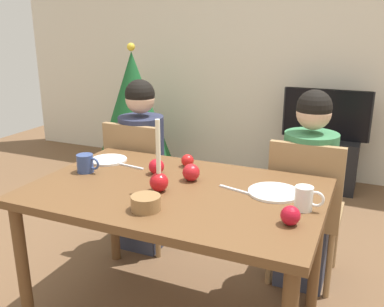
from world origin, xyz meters
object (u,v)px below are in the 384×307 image
object	(u,v)px
dining_table	(176,204)
christmas_tree	(133,107)
chair_right	(305,205)
plate_left	(109,160)
candle_centerpiece	(159,177)
apple_by_right_mug	(191,172)
bowl_walnuts	(146,203)
person_right_child	(307,193)
person_left_child	(143,169)
mug_left	(86,163)
tv	(326,114)
chair_left	(140,178)
plate_right	(274,192)
apple_by_left_plate	(156,167)
apple_near_candle	(187,161)
tv_stand	(322,163)
apple_far_edge	(290,215)
mug_right	(305,198)

from	to	relation	value
dining_table	christmas_tree	xyz separation A→B (m)	(-1.41, 1.94, 0.03)
chair_right	plate_left	xyz separation A→B (m)	(-1.07, -0.38, 0.24)
candle_centerpiece	apple_by_right_mug	bearing A→B (deg)	66.25
bowl_walnuts	apple_by_right_mug	xyz separation A→B (m)	(0.03, 0.40, 0.01)
person_right_child	apple_by_right_mug	xyz separation A→B (m)	(-0.51, -0.51, 0.22)
person_left_child	mug_left	size ratio (longest dim) A/B	8.81
tv	person_left_child	bearing A→B (deg)	-120.93
chair_left	christmas_tree	world-z (taller)	christmas_tree
plate_right	apple_by_left_plate	bearing A→B (deg)	178.56
person_right_child	apple_near_candle	xyz separation A→B (m)	(-0.61, -0.32, 0.22)
tv_stand	apple_far_edge	bearing A→B (deg)	-86.64
chair_left	person_left_child	world-z (taller)	person_left_child
candle_centerpiece	apple_by_left_plate	size ratio (longest dim) A/B	4.20
apple_near_candle	tv_stand	bearing A→B (deg)	75.38
chair_left	christmas_tree	xyz separation A→B (m)	(-0.85, 1.33, 0.18)
chair_right	plate_left	bearing A→B (deg)	-160.64
person_right_child	tv	xyz separation A→B (m)	(-0.10, 1.66, 0.14)
bowl_walnuts	apple_by_right_mug	distance (m)	0.40
chair_right	plate_right	xyz separation A→B (m)	(-0.08, -0.48, 0.24)
apple_far_edge	dining_table	bearing A→B (deg)	164.32
apple_far_edge	bowl_walnuts	bearing A→B (deg)	-169.75
tv	candle_centerpiece	world-z (taller)	candle_centerpiece
apple_near_candle	chair_right	bearing A→B (deg)	25.02
tv	plate_right	bearing A→B (deg)	-89.60
mug_left	chair_left	bearing A→B (deg)	91.85
chair_left	chair_right	world-z (taller)	same
person_left_child	apple_near_candle	distance (m)	0.61
person_right_child	apple_far_edge	distance (m)	0.83
tv_stand	candle_centerpiece	xyz separation A→B (m)	(-0.49, -2.36, 0.58)
chair_right	bowl_walnuts	size ratio (longest dim) A/B	7.04
chair_left	plate_right	distance (m)	1.14
tv_stand	plate_left	world-z (taller)	plate_left
chair_right	candle_centerpiece	size ratio (longest dim) A/B	2.59
tv_stand	apple_by_right_mug	xyz separation A→B (m)	(-0.41, -2.17, 0.55)
chair_right	person_right_child	world-z (taller)	person_right_child
person_left_child	mug_left	distance (m)	0.66
plate_left	apple_far_edge	xyz separation A→B (m)	(1.12, -0.39, 0.03)
bowl_walnuts	christmas_tree	bearing A→B (deg)	122.43
candle_centerpiece	mug_left	xyz separation A→B (m)	(-0.48, 0.08, -0.02)
mug_right	bowl_walnuts	size ratio (longest dim) A/B	0.98
christmas_tree	mug_right	bearing A→B (deg)	-43.75
tv_stand	mug_left	distance (m)	2.54
chair_left	person_left_child	xyz separation A→B (m)	(0.00, 0.03, 0.06)
chair_left	person_left_child	size ratio (longest dim) A/B	0.77
tv	plate_left	size ratio (longest dim) A/B	3.75
chair_left	plate_right	xyz separation A→B (m)	(1.01, -0.48, 0.24)
dining_table	apple_by_left_plate	distance (m)	0.26
mug_left	person_left_child	bearing A→B (deg)	91.75
apple_by_left_plate	tv	bearing A→B (deg)	74.04
apple_far_edge	apple_by_right_mug	bearing A→B (deg)	152.30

